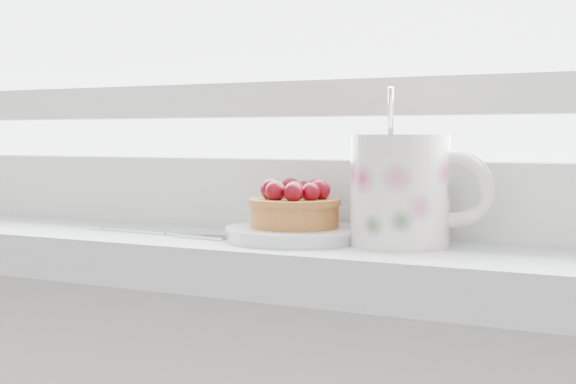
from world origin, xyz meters
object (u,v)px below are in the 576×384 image
Objects in this scene: saucer at (295,234)px; raspberry_tart at (295,206)px; fork at (156,232)px; floral_mug at (404,188)px.

raspberry_tart is (0.00, 0.00, 0.03)m from saucer.
saucer is 0.03m from raspberry_tart.
floral_mug is at bearing 6.02° from fork.
floral_mug is (0.10, 0.01, 0.02)m from raspberry_tart.
floral_mug is 0.81× the size of fork.
floral_mug reaches higher than fork.
saucer is 0.11m from floral_mug.
floral_mug reaches higher than raspberry_tart.
floral_mug is (0.10, 0.01, 0.04)m from saucer.
saucer is 0.74× the size of fork.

